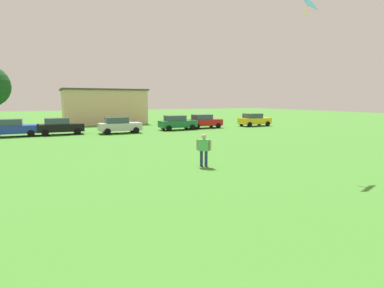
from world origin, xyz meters
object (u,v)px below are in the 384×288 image
Objects in this scene: adult_bystander at (204,147)px; parked_car_green_4 at (177,123)px; parked_car_blue_1 at (13,128)px; parked_car_silver_3 at (119,125)px; parked_car_black_2 at (60,126)px; kite at (308,2)px; parked_car_yellow_6 at (254,120)px; parked_car_red_5 at (204,121)px.

adult_bystander is 19.90m from parked_car_green_4.
adult_bystander is at bearing -62.37° from parked_car_blue_1.
parked_car_silver_3 is at bearing -8.10° from parked_car_blue_1.
parked_car_blue_1 is 16.66m from parked_car_green_4.
adult_bystander reaches higher than parked_car_green_4.
adult_bystander reaches higher than parked_car_blue_1.
parked_car_blue_1 is at bearing 178.71° from parked_car_black_2.
parked_car_green_4 is at bearing -2.33° from parked_car_blue_1.
parked_car_silver_3 is (-5.21, 20.03, -7.45)m from kite.
adult_bystander reaches higher than parked_car_silver_3.
adult_bystander is 0.40× the size of parked_car_yellow_6.
parked_car_blue_1 is (-10.21, 19.50, -0.16)m from adult_bystander.
parked_car_black_2 is 1.00× the size of parked_car_silver_3.
parked_car_yellow_6 is at bearing -0.52° from parked_car_black_2.
parked_car_red_5 is (5.54, 21.43, -7.45)m from kite.
parked_car_blue_1 and parked_car_red_5 have the same top height.
parked_car_green_4 is at bearing -66.99° from adult_bystander.
adult_bystander is 1.28× the size of kite.
parked_car_silver_3 is (9.79, -1.39, 0.00)m from parked_car_blue_1.
parked_car_silver_3 and parked_car_yellow_6 have the same top height.
parked_car_blue_1 is 27.95m from parked_car_yellow_6.
adult_bystander is at bearing 158.14° from kite.
parked_car_green_4 is at bearing 85.43° from kite.
kite reaches higher than parked_car_red_5.
kite is 21.99m from parked_car_silver_3.
parked_car_silver_3 and parked_car_red_5 have the same top height.
parked_car_blue_1 is 4.14m from parked_car_black_2.
adult_bystander is 22.08m from parked_car_red_5.
parked_car_black_2 is 1.00× the size of parked_car_yellow_6.
parked_car_green_4 is at bearing -178.13° from parked_car_yellow_6.
parked_car_red_5 and parked_car_yellow_6 have the same top height.
parked_car_blue_1 and parked_car_green_4 have the same top height.
adult_bystander is 0.40× the size of parked_car_silver_3.
parked_car_yellow_6 is (18.16, 1.09, 0.00)m from parked_car_silver_3.
parked_car_blue_1 is 1.00× the size of parked_car_black_2.
parked_car_silver_3 is at bearing -176.58° from parked_car_yellow_6.
parked_car_black_2 and parked_car_silver_3 have the same top height.
parked_car_red_5 is (20.53, 0.01, 0.00)m from parked_car_blue_1.
adult_bystander is 8.93m from kite.
parked_car_blue_1 is 9.88m from parked_car_silver_3.
parked_car_black_2 is at bearing 179.48° from parked_car_yellow_6.
parked_car_silver_3 is (5.65, -1.30, 0.00)m from parked_car_black_2.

